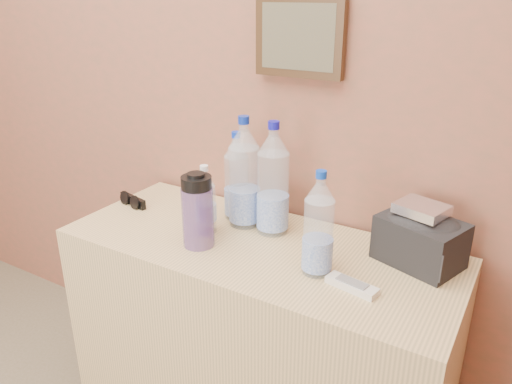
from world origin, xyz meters
TOP-DOWN VIEW (x-y plane):
  - picture_frame at (0.38, 1.98)m, footprint 0.30×0.03m
  - dresser at (0.38, 1.72)m, footprint 1.26×0.53m
  - pet_large_a at (0.21, 1.86)m, footprint 0.08×0.08m
  - pet_large_b at (0.38, 1.82)m, footprint 0.10×0.10m
  - pet_large_c at (0.27, 1.82)m, footprint 0.10×0.10m
  - pet_large_d at (0.61, 1.66)m, footprint 0.08×0.08m
  - pet_small at (0.19, 1.71)m, footprint 0.07×0.07m
  - nalgene_bottle at (0.22, 1.62)m, footprint 0.10×0.10m
  - sunglasses at (-0.18, 1.75)m, footprint 0.15×0.08m
  - ac_remote at (0.73, 1.63)m, footprint 0.15×0.07m
  - toiletry_bag at (0.84, 1.86)m, footprint 0.27×0.23m
  - foil_packet at (0.84, 1.87)m, footprint 0.16×0.14m

SIDE VIEW (x-z plane):
  - dresser at x=0.38m, z-range 0.00..0.79m
  - ac_remote at x=0.73m, z-range 0.79..0.81m
  - sunglasses at x=-0.18m, z-range 0.79..0.82m
  - toiletry_bag at x=0.84m, z-range 0.79..0.94m
  - pet_small at x=0.19m, z-range 0.77..1.01m
  - nalgene_bottle at x=0.22m, z-range 0.79..1.03m
  - pet_large_d at x=0.61m, z-range 0.77..1.08m
  - pet_large_a at x=0.21m, z-range 0.77..1.08m
  - pet_large_b at x=0.38m, z-range 0.77..1.14m
  - pet_large_c at x=0.27m, z-range 0.77..1.14m
  - foil_packet at x=0.84m, z-range 0.94..0.97m
  - picture_frame at x=0.38m, z-range 1.27..1.52m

